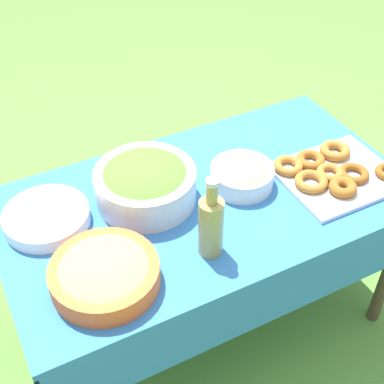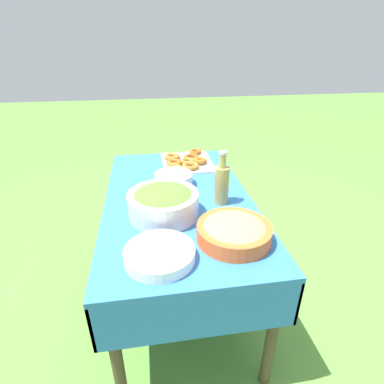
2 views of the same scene
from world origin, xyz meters
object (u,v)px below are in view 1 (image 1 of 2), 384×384
pasta_bowl (242,174)px  donut_platter (333,172)px  plate_stack (47,218)px  olive_oil_bottle (211,225)px  fruit_bowl (104,273)px  salad_bowl (145,182)px

pasta_bowl → donut_platter: pasta_bowl is taller
plate_stack → olive_oil_bottle: bearing=140.0°
olive_oil_bottle → fruit_bowl: bearing=-4.4°
salad_bowl → plate_stack: (0.33, -0.04, -0.05)m
pasta_bowl → donut_platter: size_ratio=0.53×
olive_oil_bottle → salad_bowl: bearing=-75.4°
plate_stack → olive_oil_bottle: 0.54m
olive_oil_bottle → fruit_bowl: olive_oil_bottle is taller
donut_platter → pasta_bowl: bearing=-20.2°
plate_stack → fruit_bowl: size_ratio=0.87×
salad_bowl → olive_oil_bottle: bearing=104.6°
donut_platter → fruit_bowl: 0.89m
plate_stack → olive_oil_bottle: (-0.41, 0.34, 0.09)m
pasta_bowl → plate_stack: size_ratio=0.80×
salad_bowl → olive_oil_bottle: 0.32m
pasta_bowl → plate_stack: (0.66, -0.12, -0.02)m
fruit_bowl → pasta_bowl: bearing=-161.1°
pasta_bowl → donut_platter: 0.33m
fruit_bowl → salad_bowl: bearing=-131.7°
donut_platter → plate_stack: donut_platter is taller
plate_stack → salad_bowl: bearing=173.4°
donut_platter → fruit_bowl: bearing=5.5°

